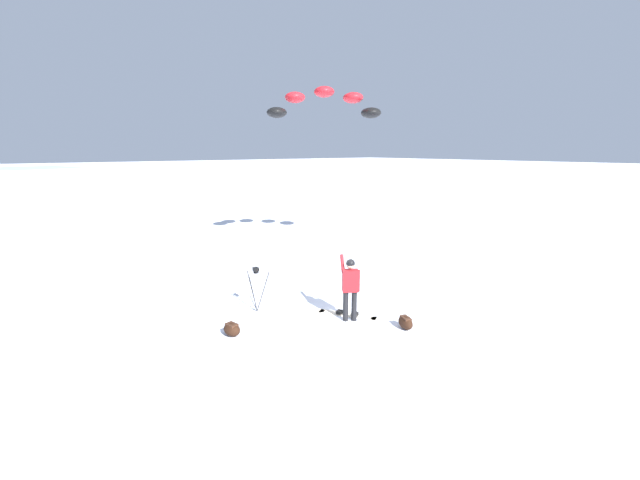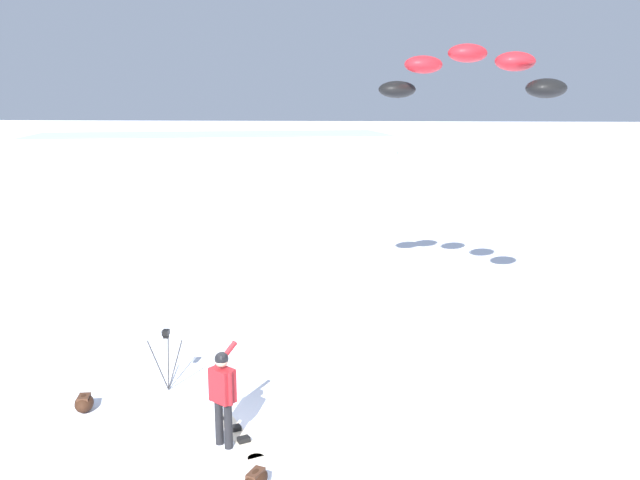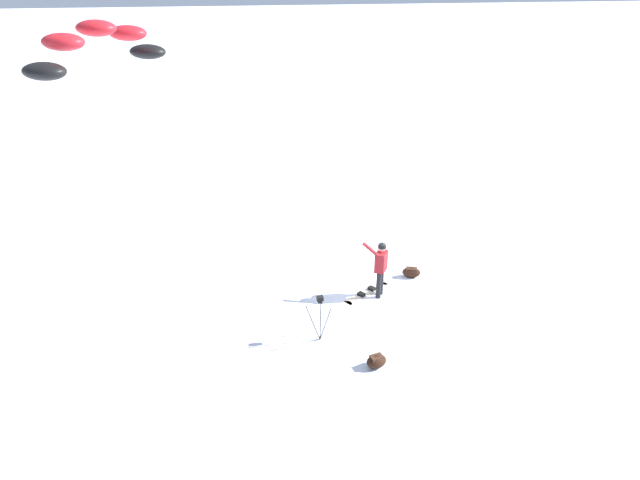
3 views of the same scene
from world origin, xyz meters
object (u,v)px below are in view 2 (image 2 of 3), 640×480
object	(u,v)px
snowboarder	(223,389)
gear_bag_large	(84,403)
camera_tripod	(166,347)
snowboard	(239,436)
gear_bag_small	(256,480)
traction_kite	(467,72)

from	to	relation	value
snowboarder	gear_bag_large	world-z (taller)	snowboarder
camera_tripod	gear_bag_large	bearing A→B (deg)	-141.19
snowboarder	snowboard	distance (m)	1.04
snowboarder	camera_tripod	bearing A→B (deg)	127.31
gear_bag_small	traction_kite	bearing A→B (deg)	64.30
snowboarder	gear_bag_small	world-z (taller)	snowboarder
gear_bag_large	camera_tripod	world-z (taller)	camera_tripod
camera_tripod	traction_kite	bearing A→B (deg)	37.69
traction_kite	camera_tripod	size ratio (longest dim) A/B	3.71
gear_bag_large	gear_bag_small	world-z (taller)	same
snowboarder	camera_tripod	xyz separation A→B (m)	(-1.57, 2.06, -0.10)
camera_tripod	snowboard	bearing A→B (deg)	-45.03
snowboarder	traction_kite	bearing A→B (deg)	55.94
snowboarder	traction_kite	distance (m)	9.82
snowboarder	gear_bag_large	xyz separation A→B (m)	(-2.84, 1.04, -0.83)
snowboarder	snowboard	xyz separation A→B (m)	(0.19, 0.30, -0.98)
traction_kite	gear_bag_small	world-z (taller)	traction_kite
traction_kite	gear_bag_small	distance (m)	10.87
snowboarder	gear_bag_small	distance (m)	1.67
snowboard	gear_bag_large	size ratio (longest dim) A/B	3.09
traction_kite	snowboard	bearing A→B (deg)	-124.16
snowboarder	snowboard	size ratio (longest dim) A/B	1.02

